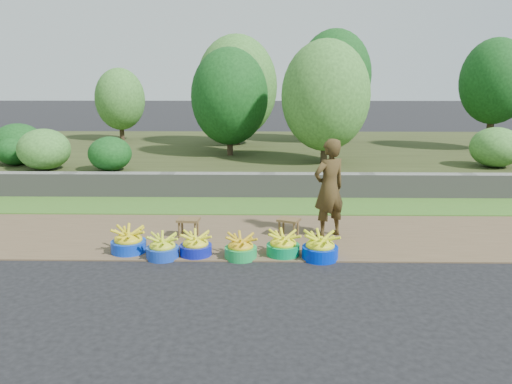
{
  "coord_description": "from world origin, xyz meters",
  "views": [
    {
      "loc": [
        -0.06,
        -6.81,
        2.56
      ],
      "look_at": [
        -0.2,
        1.3,
        0.75
      ],
      "focal_mm": 35.0,
      "sensor_mm": 36.0,
      "label": 1
    }
  ],
  "objects_px": {
    "basin_c": "(196,246)",
    "stool_left": "(188,222)",
    "basin_e": "(283,245)",
    "vendor_woman": "(329,188)",
    "basin_b": "(163,248)",
    "basin_f": "(320,247)",
    "basin_a": "(128,242)",
    "basin_d": "(241,248)",
    "stool_right": "(289,222)"
  },
  "relations": [
    {
      "from": "basin_f",
      "to": "vendor_woman",
      "type": "distance_m",
      "value": 1.29
    },
    {
      "from": "basin_a",
      "to": "stool_right",
      "type": "height_order",
      "value": "basin_a"
    },
    {
      "from": "basin_b",
      "to": "basin_c",
      "type": "relative_size",
      "value": 0.99
    },
    {
      "from": "basin_b",
      "to": "basin_d",
      "type": "xyz_separation_m",
      "value": [
        1.15,
        0.02,
        -0.0
      ]
    },
    {
      "from": "basin_a",
      "to": "basin_f",
      "type": "xyz_separation_m",
      "value": [
        2.88,
        -0.22,
        -0.0
      ]
    },
    {
      "from": "basin_c",
      "to": "basin_e",
      "type": "xyz_separation_m",
      "value": [
        1.3,
        0.02,
        0.0
      ]
    },
    {
      "from": "basin_a",
      "to": "vendor_woman",
      "type": "height_order",
      "value": "vendor_woman"
    },
    {
      "from": "basin_c",
      "to": "stool_right",
      "type": "height_order",
      "value": "basin_c"
    },
    {
      "from": "stool_left",
      "to": "stool_right",
      "type": "xyz_separation_m",
      "value": [
        1.67,
        0.05,
        -0.01
      ]
    },
    {
      "from": "basin_d",
      "to": "basin_b",
      "type": "bearing_deg",
      "value": -179.21
    },
    {
      "from": "basin_d",
      "to": "stool_right",
      "type": "distance_m",
      "value": 1.27
    },
    {
      "from": "basin_a",
      "to": "vendor_woman",
      "type": "relative_size",
      "value": 0.32
    },
    {
      "from": "basin_c",
      "to": "basin_a",
      "type": "bearing_deg",
      "value": 173.73
    },
    {
      "from": "basin_a",
      "to": "basin_d",
      "type": "distance_m",
      "value": 1.73
    },
    {
      "from": "stool_right",
      "to": "vendor_woman",
      "type": "relative_size",
      "value": 0.26
    },
    {
      "from": "stool_right",
      "to": "vendor_woman",
      "type": "distance_m",
      "value": 0.88
    },
    {
      "from": "basin_c",
      "to": "basin_e",
      "type": "height_order",
      "value": "basin_e"
    },
    {
      "from": "basin_d",
      "to": "basin_e",
      "type": "xyz_separation_m",
      "value": [
        0.63,
        0.11,
        0.01
      ]
    },
    {
      "from": "basin_b",
      "to": "basin_f",
      "type": "bearing_deg",
      "value": 0.09
    },
    {
      "from": "basin_d",
      "to": "vendor_woman",
      "type": "height_order",
      "value": "vendor_woman"
    },
    {
      "from": "basin_e",
      "to": "stool_left",
      "type": "height_order",
      "value": "basin_e"
    },
    {
      "from": "basin_e",
      "to": "stool_left",
      "type": "bearing_deg",
      "value": 150.97
    },
    {
      "from": "stool_right",
      "to": "vendor_woman",
      "type": "bearing_deg",
      "value": 3.73
    },
    {
      "from": "basin_d",
      "to": "basin_e",
      "type": "relative_size",
      "value": 0.96
    },
    {
      "from": "basin_c",
      "to": "stool_left",
      "type": "distance_m",
      "value": 0.91
    },
    {
      "from": "basin_c",
      "to": "basin_f",
      "type": "relative_size",
      "value": 0.91
    },
    {
      "from": "vendor_woman",
      "to": "basin_f",
      "type": "bearing_deg",
      "value": 46.87
    },
    {
      "from": "basin_b",
      "to": "basin_a",
      "type": "bearing_deg",
      "value": 158.56
    },
    {
      "from": "basin_d",
      "to": "stool_right",
      "type": "bearing_deg",
      "value": 53.58
    },
    {
      "from": "basin_b",
      "to": "stool_left",
      "type": "bearing_deg",
      "value": 76.33
    },
    {
      "from": "basin_c",
      "to": "basin_e",
      "type": "distance_m",
      "value": 1.3
    },
    {
      "from": "basin_c",
      "to": "basin_d",
      "type": "xyz_separation_m",
      "value": [
        0.68,
        -0.09,
        -0.0
      ]
    },
    {
      "from": "basin_a",
      "to": "basin_b",
      "type": "xyz_separation_m",
      "value": [
        0.56,
        -0.22,
        -0.02
      ]
    },
    {
      "from": "basin_a",
      "to": "stool_right",
      "type": "relative_size",
      "value": 1.26
    },
    {
      "from": "basin_e",
      "to": "vendor_woman",
      "type": "xyz_separation_m",
      "value": [
        0.79,
        0.95,
        0.67
      ]
    },
    {
      "from": "basin_c",
      "to": "stool_right",
      "type": "relative_size",
      "value": 1.15
    },
    {
      "from": "basin_a",
      "to": "stool_left",
      "type": "xyz_separation_m",
      "value": [
        0.8,
        0.76,
        0.09
      ]
    },
    {
      "from": "basin_f",
      "to": "stool_right",
      "type": "distance_m",
      "value": 1.12
    },
    {
      "from": "stool_left",
      "to": "basin_d",
      "type": "bearing_deg",
      "value": -46.68
    },
    {
      "from": "basin_e",
      "to": "vendor_woman",
      "type": "bearing_deg",
      "value": 50.46
    },
    {
      "from": "basin_b",
      "to": "basin_e",
      "type": "distance_m",
      "value": 1.78
    },
    {
      "from": "basin_a",
      "to": "basin_b",
      "type": "distance_m",
      "value": 0.6
    },
    {
      "from": "basin_a",
      "to": "stool_left",
      "type": "bearing_deg",
      "value": 43.59
    },
    {
      "from": "basin_b",
      "to": "basin_d",
      "type": "relative_size",
      "value": 1.01
    },
    {
      "from": "basin_d",
      "to": "basin_a",
      "type": "bearing_deg",
      "value": 173.19
    },
    {
      "from": "basin_b",
      "to": "vendor_woman",
      "type": "distance_m",
      "value": 2.87
    },
    {
      "from": "basin_a",
      "to": "basin_b",
      "type": "relative_size",
      "value": 1.11
    },
    {
      "from": "basin_d",
      "to": "stool_left",
      "type": "xyz_separation_m",
      "value": [
        -0.91,
        0.97,
        0.11
      ]
    },
    {
      "from": "basin_a",
      "to": "basin_c",
      "type": "xyz_separation_m",
      "value": [
        1.04,
        -0.11,
        -0.02
      ]
    },
    {
      "from": "basin_e",
      "to": "vendor_woman",
      "type": "height_order",
      "value": "vendor_woman"
    }
  ]
}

